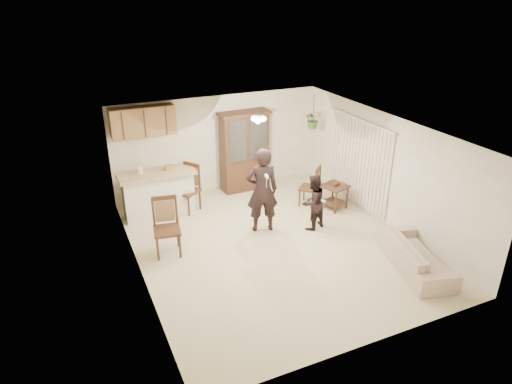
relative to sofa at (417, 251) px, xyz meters
name	(u,v)px	position (x,y,z in m)	size (l,w,h in m)	color
floor	(273,244)	(-2.12, 1.91, -0.37)	(6.50, 6.50, 0.00)	#C2B793
ceiling	(275,130)	(-2.12, 1.91, 2.13)	(5.50, 6.50, 0.02)	white
wall_back	(219,144)	(-2.12, 5.16, 0.88)	(5.50, 0.02, 2.50)	white
wall_front	(376,276)	(-2.12, -1.34, 0.88)	(5.50, 0.02, 2.50)	white
wall_left	(135,216)	(-4.87, 1.91, 0.88)	(0.02, 6.50, 2.50)	white
wall_right	(384,170)	(0.63, 1.91, 0.88)	(0.02, 6.50, 2.50)	white
breakfast_bar	(159,195)	(-3.97, 4.26, 0.13)	(1.60, 0.55, 1.00)	silver
bar_top	(156,174)	(-3.97, 4.26, 0.68)	(1.75, 0.70, 0.08)	tan
upper_cabinets	(143,122)	(-4.02, 4.98, 1.73)	(1.50, 0.34, 0.70)	#8A5F3C
vertical_blinds	(358,163)	(0.59, 2.81, 0.73)	(0.06, 2.30, 2.10)	beige
ceiling_fixture	(258,119)	(-1.92, 3.11, 2.03)	(0.36, 0.36, 0.20)	#FFE7BF
hanging_plant	(313,119)	(0.18, 4.31, 1.48)	(0.43, 0.37, 0.48)	#2C5722
plant_cord	(314,107)	(0.18, 4.31, 1.81)	(0.01, 0.01, 0.65)	black
sofa	(417,251)	(0.00, 0.00, 0.00)	(1.87, 0.73, 0.73)	beige
adult	(262,193)	(-2.06, 2.59, 0.53)	(0.66, 0.43, 1.80)	black
child	(313,201)	(-1.01, 2.19, 0.31)	(0.66, 0.51, 1.35)	black
china_hutch	(244,152)	(-1.52, 4.86, 0.67)	(1.35, 0.56, 2.10)	#372314
side_table	(334,196)	(-0.01, 2.84, -0.05)	(0.70, 0.70, 0.68)	#372314
chair_bar	(168,239)	(-4.21, 2.47, -0.03)	(0.61, 0.61, 1.19)	#372314
chair_hutch_left	(187,198)	(-3.30, 4.19, -0.04)	(0.71, 0.71, 1.16)	#372314
chair_hutch_right	(309,194)	(-0.46, 3.27, -0.08)	(0.64, 0.64, 1.03)	#372314
controller_adult	(267,176)	(-2.17, 2.16, 1.10)	(0.05, 0.17, 0.05)	white
controller_child	(323,201)	(-0.93, 1.91, 0.42)	(0.03, 0.11, 0.03)	white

